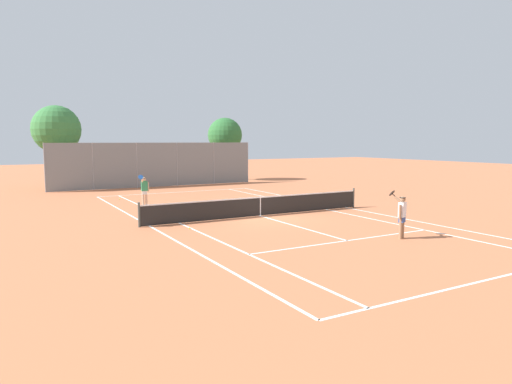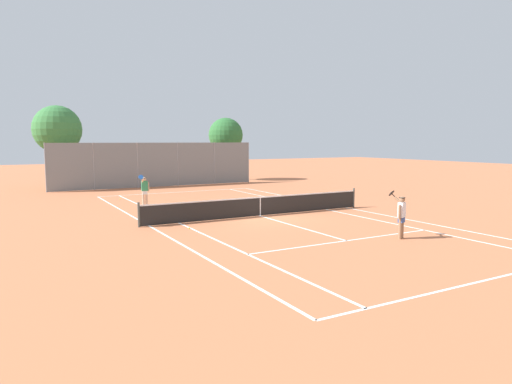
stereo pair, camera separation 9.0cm
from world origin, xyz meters
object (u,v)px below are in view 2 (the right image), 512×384
loose_tennis_ball_0 (305,201)px  tree_behind_left (57,131)px  player_far_left (145,189)px  player_near_side (401,214)px  tree_behind_right (227,136)px  loose_tennis_ball_2 (189,228)px  tennis_net (260,206)px  loose_tennis_ball_1 (120,199)px

loose_tennis_ball_0 → tree_behind_left: 20.18m
player_far_left → loose_tennis_ball_0: 9.52m
player_near_side → tree_behind_right: tree_behind_right is taller
player_far_left → loose_tennis_ball_2: player_far_left is taller
player_far_left → tennis_net: bearing=-59.4°
loose_tennis_ball_0 → tree_behind_right: bearing=81.1°
player_near_side → tree_behind_left: 27.79m
player_far_left → loose_tennis_ball_0: player_far_left is taller
tennis_net → player_far_left: 7.59m
tennis_net → player_near_side: 7.39m
loose_tennis_ball_0 → tree_behind_right: 16.88m
tennis_net → player_near_side: bearing=-74.1°
tree_behind_right → loose_tennis_ball_2: bearing=-119.4°
loose_tennis_ball_2 → player_near_side: bearing=-42.1°
loose_tennis_ball_2 → tree_behind_right: 24.52m
loose_tennis_ball_1 → loose_tennis_ball_2: size_ratio=1.00×
tennis_net → player_far_left: player_far_left is taller
tree_behind_right → tennis_net: bearing=-111.3°
player_far_left → tree_behind_left: (-3.20, 12.41, 3.51)m
loose_tennis_ball_1 → tree_behind_left: bearing=105.2°
loose_tennis_ball_0 → loose_tennis_ball_2: (-9.33, -4.88, 0.00)m
player_far_left → loose_tennis_ball_2: size_ratio=26.88×
tennis_net → loose_tennis_ball_2: 4.49m
player_near_side → tree_behind_right: size_ratio=0.31×
loose_tennis_ball_0 → loose_tennis_ball_2: bearing=-152.4°
loose_tennis_ball_2 → tree_behind_right: bearing=60.6°
loose_tennis_ball_0 → player_near_side: bearing=-106.3°
loose_tennis_ball_2 → tree_behind_left: tree_behind_left is taller
tree_behind_left → tree_behind_right: bearing=2.8°
tennis_net → tree_behind_left: 20.59m
tennis_net → tree_behind_right: (7.64, 19.64, 3.56)m
loose_tennis_ball_0 → loose_tennis_ball_2: 10.53m
tennis_net → loose_tennis_ball_1: tennis_net is taller
tennis_net → loose_tennis_ball_1: bearing=115.1°
tree_behind_left → loose_tennis_ball_2: bearing=-82.1°
player_near_side → player_far_left: size_ratio=1.00×
player_near_side → loose_tennis_ball_2: player_near_side is taller
loose_tennis_ball_1 → loose_tennis_ball_2: (0.32, -11.15, 0.00)m
loose_tennis_ball_0 → tree_behind_left: (-12.16, 15.49, 4.41)m
tree_behind_left → tree_behind_right: tree_behind_left is taller
player_near_side → loose_tennis_ball_1: size_ratio=26.88×
loose_tennis_ball_2 → tree_behind_left: (-2.83, 20.36, 4.41)m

